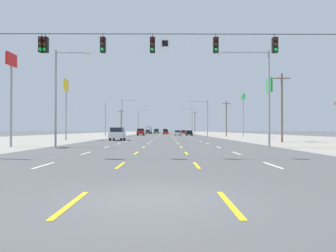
{
  "coord_description": "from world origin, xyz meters",
  "views": [
    {
      "loc": [
        0.35,
        -7.47,
        1.64
      ],
      "look_at": [
        0.82,
        74.02,
        2.61
      ],
      "focal_mm": 33.68,
      "sensor_mm": 36.0,
      "label": 1
    }
  ],
  "objects_px": {
    "suv_far_left_mid": "(141,132)",
    "sedan_far_right_farther": "(183,132)",
    "streetlight_right_row_0": "(263,89)",
    "sedan_inner_right_midfar": "(178,133)",
    "pole_sign_left_row_2": "(105,107)",
    "streetlight_left_row_1": "(123,115)",
    "streetlight_right_row_1": "(205,115)",
    "streetlight_left_row_2": "(140,120)",
    "box_truck_far_left_distant_c": "(149,129)",
    "sedan_far_right_near": "(189,133)",
    "suv_center_turn_distant_a": "(165,131)",
    "pole_sign_left_row_1": "(66,95)",
    "suv_far_left_nearest": "(117,134)",
    "streetlight_left_row_0": "(59,91)",
    "suv_inner_left_distant_b": "(156,131)",
    "pole_sign_left_row_0": "(11,79)",
    "sedan_center_turn_far": "(166,132)",
    "hatchback_far_left_farthest": "(148,132)",
    "pole_sign_right_row_1": "(269,93)",
    "pole_sign_right_row_2": "(243,105)",
    "streetlight_right_row_2": "(191,119)"
  },
  "relations": [
    {
      "from": "suv_far_left_mid",
      "to": "sedan_far_right_farther",
      "type": "xyz_separation_m",
      "value": [
        13.88,
        28.21,
        -0.27
      ]
    },
    {
      "from": "streetlight_right_row_0",
      "to": "sedan_inner_right_midfar",
      "type": "bearing_deg",
      "value": 95.34
    },
    {
      "from": "sedan_far_right_farther",
      "to": "pole_sign_left_row_2",
      "type": "distance_m",
      "value": 47.27
    },
    {
      "from": "pole_sign_left_row_2",
      "to": "streetlight_left_row_1",
      "type": "bearing_deg",
      "value": -34.19
    },
    {
      "from": "streetlight_right_row_1",
      "to": "streetlight_left_row_2",
      "type": "relative_size",
      "value": 0.92
    },
    {
      "from": "sedan_far_right_farther",
      "to": "box_truck_far_left_distant_c",
      "type": "xyz_separation_m",
      "value": [
        -13.95,
        14.19,
        1.08
      ]
    },
    {
      "from": "sedan_far_right_near",
      "to": "streetlight_left_row_1",
      "type": "xyz_separation_m",
      "value": [
        -16.62,
        -14.97,
        4.38
      ]
    },
    {
      "from": "sedan_far_right_farther",
      "to": "streetlight_left_row_2",
      "type": "distance_m",
      "value": 17.21
    },
    {
      "from": "streetlight_right_row_1",
      "to": "streetlight_left_row_2",
      "type": "xyz_separation_m",
      "value": [
        -19.24,
        44.62,
        0.31
      ]
    },
    {
      "from": "suv_center_turn_distant_a",
      "to": "pole_sign_left_row_1",
      "type": "distance_m",
      "value": 80.31
    },
    {
      "from": "suv_far_left_nearest",
      "to": "streetlight_right_row_1",
      "type": "bearing_deg",
      "value": 56.68
    },
    {
      "from": "pole_sign_left_row_1",
      "to": "streetlight_right_row_1",
      "type": "height_order",
      "value": "pole_sign_left_row_1"
    },
    {
      "from": "suv_far_left_nearest",
      "to": "streetlight_left_row_1",
      "type": "distance_m",
      "value": 25.97
    },
    {
      "from": "sedan_inner_right_midfar",
      "to": "streetlight_left_row_0",
      "type": "relative_size",
      "value": 0.49
    },
    {
      "from": "sedan_inner_right_midfar",
      "to": "streetlight_left_row_0",
      "type": "xyz_separation_m",
      "value": [
        -13.55,
        -62.44,
        4.54
      ]
    },
    {
      "from": "streetlight_left_row_1",
      "to": "streetlight_right_row_0",
      "type": "bearing_deg",
      "value": -66.56
    },
    {
      "from": "sedan_far_right_near",
      "to": "streetlight_left_row_2",
      "type": "height_order",
      "value": "streetlight_left_row_2"
    },
    {
      "from": "suv_inner_left_distant_b",
      "to": "pole_sign_left_row_0",
      "type": "bearing_deg",
      "value": -96.11
    },
    {
      "from": "suv_center_turn_distant_a",
      "to": "sedan_center_turn_far",
      "type": "bearing_deg",
      "value": -89.11
    },
    {
      "from": "streetlight_left_row_0",
      "to": "streetlight_right_row_0",
      "type": "xyz_separation_m",
      "value": [
        19.39,
        0.0,
        0.22
      ]
    },
    {
      "from": "sedan_center_turn_far",
      "to": "streetlight_left_row_0",
      "type": "bearing_deg",
      "value": -97.09
    },
    {
      "from": "hatchback_far_left_farthest",
      "to": "pole_sign_right_row_1",
      "type": "height_order",
      "value": "pole_sign_right_row_1"
    },
    {
      "from": "sedan_center_turn_far",
      "to": "sedan_far_right_farther",
      "type": "relative_size",
      "value": 1.0
    },
    {
      "from": "streetlight_left_row_0",
      "to": "streetlight_right_row_0",
      "type": "height_order",
      "value": "streetlight_right_row_0"
    },
    {
      "from": "suv_far_left_mid",
      "to": "streetlight_left_row_0",
      "type": "height_order",
      "value": "streetlight_left_row_0"
    },
    {
      "from": "pole_sign_right_row_2",
      "to": "pole_sign_left_row_1",
      "type": "bearing_deg",
      "value": -150.38
    },
    {
      "from": "streetlight_left_row_2",
      "to": "suv_far_left_mid",
      "type": "bearing_deg",
      "value": -84.54
    },
    {
      "from": "hatchback_far_left_farthest",
      "to": "pole_sign_right_row_1",
      "type": "relative_size",
      "value": 0.44
    },
    {
      "from": "pole_sign_right_row_1",
      "to": "suv_center_turn_distant_a",
      "type": "bearing_deg",
      "value": 99.98
    },
    {
      "from": "pole_sign_right_row_1",
      "to": "streetlight_left_row_1",
      "type": "height_order",
      "value": "streetlight_left_row_1"
    },
    {
      "from": "suv_far_left_mid",
      "to": "pole_sign_right_row_2",
      "type": "height_order",
      "value": "pole_sign_right_row_2"
    },
    {
      "from": "suv_center_turn_distant_a",
      "to": "streetlight_left_row_1",
      "type": "xyz_separation_m",
      "value": [
        -9.75,
        -54.45,
        4.11
      ]
    },
    {
      "from": "sedan_center_turn_far",
      "to": "pole_sign_right_row_2",
      "type": "height_order",
      "value": "pole_sign_right_row_2"
    },
    {
      "from": "suv_inner_left_distant_b",
      "to": "pole_sign_left_row_0",
      "type": "xyz_separation_m",
      "value": [
        -10.85,
        -101.33,
        5.53
      ]
    },
    {
      "from": "suv_inner_left_distant_b",
      "to": "streetlight_right_row_1",
      "type": "bearing_deg",
      "value": -76.94
    },
    {
      "from": "sedan_inner_right_midfar",
      "to": "pole_sign_left_row_0",
      "type": "distance_m",
      "value": 64.91
    },
    {
      "from": "hatchback_far_left_farthest",
      "to": "streetlight_left_row_0",
      "type": "distance_m",
      "value": 92.87
    },
    {
      "from": "streetlight_left_row_2",
      "to": "suv_inner_left_distant_b",
      "type": "bearing_deg",
      "value": 64.5
    },
    {
      "from": "streetlight_right_row_0",
      "to": "streetlight_left_row_2",
      "type": "xyz_separation_m",
      "value": [
        -19.26,
        89.24,
        -0.03
      ]
    },
    {
      "from": "sedan_inner_right_midfar",
      "to": "suv_inner_left_distant_b",
      "type": "height_order",
      "value": "suv_inner_left_distant_b"
    },
    {
      "from": "pole_sign_left_row_0",
      "to": "pole_sign_left_row_2",
      "type": "xyz_separation_m",
      "value": [
        -0.12,
        47.52,
        0.7
      ]
    },
    {
      "from": "streetlight_right_row_0",
      "to": "streetlight_right_row_2",
      "type": "relative_size",
      "value": 0.93
    },
    {
      "from": "streetlight_right_row_1",
      "to": "streetlight_right_row_0",
      "type": "bearing_deg",
      "value": -89.96
    },
    {
      "from": "box_truck_far_left_distant_c",
      "to": "pole_sign_left_row_0",
      "type": "height_order",
      "value": "pole_sign_left_row_0"
    },
    {
      "from": "streetlight_right_row_2",
      "to": "box_truck_far_left_distant_c",
      "type": "bearing_deg",
      "value": 139.14
    },
    {
      "from": "pole_sign_left_row_0",
      "to": "pole_sign_left_row_1",
      "type": "bearing_deg",
      "value": 93.2
    },
    {
      "from": "hatchback_far_left_farthest",
      "to": "pole_sign_left_row_0",
      "type": "relative_size",
      "value": 0.43
    },
    {
      "from": "pole_sign_left_row_1",
      "to": "streetlight_left_row_1",
      "type": "xyz_separation_m",
      "value": [
        5.92,
        24.06,
        -2.13
      ]
    },
    {
      "from": "sedan_far_right_near",
      "to": "suv_center_turn_distant_a",
      "type": "xyz_separation_m",
      "value": [
        -6.87,
        39.49,
        0.27
      ]
    },
    {
      "from": "sedan_far_right_near",
      "to": "streetlight_left_row_1",
      "type": "distance_m",
      "value": 22.79
    }
  ]
}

